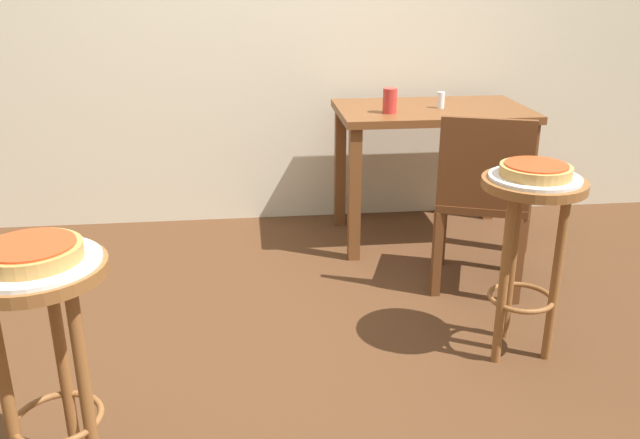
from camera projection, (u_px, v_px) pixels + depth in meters
ground_plane at (295, 356)px, 2.66m from camera, size 6.00×6.00×0.00m
stool_foreground at (43, 329)px, 1.82m from camera, size 0.38×0.38×0.72m
serving_plate_foreground at (32, 262)px, 1.75m from camera, size 0.35×0.35×0.01m
pizza_foreground at (30, 252)px, 1.74m from camera, size 0.26×0.26×0.05m
stool_middle at (529, 228)px, 2.52m from camera, size 0.38×0.38×0.72m
serving_plate_middle at (535, 178)px, 2.45m from camera, size 0.33×0.33×0.01m
pizza_middle at (536, 170)px, 2.44m from camera, size 0.26×0.26×0.05m
dining_table at (431, 131)px, 3.63m from camera, size 1.01×0.62×0.74m
cup_near_edge at (390, 101)px, 3.43m from camera, size 0.07×0.07×0.13m
condiment_shaker at (441, 100)px, 3.56m from camera, size 0.04×0.04×0.09m
wooden_chair at (482, 196)px, 3.07m from camera, size 0.51×0.51×0.85m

